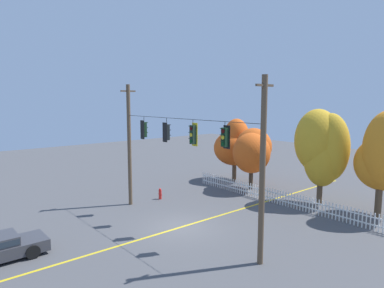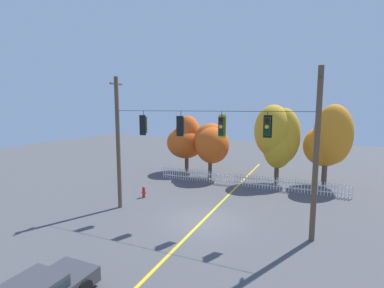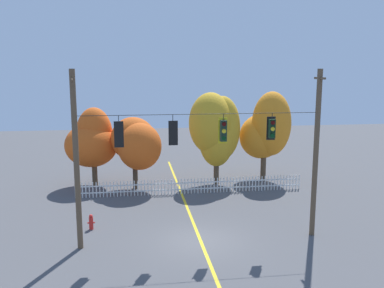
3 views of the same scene
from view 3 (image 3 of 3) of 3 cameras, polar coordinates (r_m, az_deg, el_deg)
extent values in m
plane|color=#4C4C4F|center=(21.17, 1.17, -13.01)|extent=(80.00, 80.00, 0.00)
cube|color=gold|center=(21.17, 1.17, -13.00)|extent=(0.16, 36.00, 0.01)
cylinder|color=brown|center=(19.81, -15.41, -2.33)|extent=(0.26, 0.26, 8.34)
cylinder|color=brown|center=(21.57, 16.45, -1.38)|extent=(0.26, 0.26, 8.34)
cube|color=brown|center=(19.38, -15.94, 8.47)|extent=(0.10, 1.10, 0.10)
cube|color=brown|center=(21.17, 16.96, 8.54)|extent=(0.10, 1.10, 0.10)
cylinder|color=black|center=(19.57, 1.24, 4.08)|extent=(11.28, 0.02, 0.02)
cylinder|color=black|center=(19.34, -9.94, 3.31)|extent=(0.03, 0.03, 0.37)
cube|color=black|center=(19.30, -9.89, 1.29)|extent=(0.43, 0.02, 1.20)
cube|color=black|center=(19.43, -9.88, 1.35)|extent=(0.30, 0.24, 0.97)
cylinder|color=#410706|center=(19.52, -9.90, 2.34)|extent=(0.20, 0.03, 0.20)
cube|color=black|center=(19.55, -9.90, 2.70)|extent=(0.22, 0.12, 0.06)
cylinder|color=yellow|center=(19.56, -9.87, 1.41)|extent=(0.20, 0.03, 0.20)
cube|color=black|center=(19.59, -9.88, 1.76)|extent=(0.22, 0.12, 0.06)
cylinder|color=#073513|center=(19.62, -9.84, 0.48)|extent=(0.20, 0.03, 0.20)
cube|color=black|center=(19.64, -9.85, 0.83)|extent=(0.22, 0.12, 0.06)
cylinder|color=black|center=(19.42, -2.62, 3.45)|extent=(0.03, 0.03, 0.38)
cube|color=black|center=(19.38, -2.57, 1.49)|extent=(0.43, 0.02, 1.14)
cube|color=black|center=(19.51, -2.61, 1.55)|extent=(0.30, 0.24, 0.92)
cylinder|color=#410706|center=(19.60, -2.65, 2.50)|extent=(0.20, 0.03, 0.20)
cube|color=black|center=(19.63, -2.67, 2.85)|extent=(0.22, 0.12, 0.06)
cylinder|color=yellow|center=(19.64, -2.64, 1.61)|extent=(0.20, 0.03, 0.20)
cube|color=black|center=(19.67, -2.66, 1.96)|extent=(0.22, 0.12, 0.06)
cylinder|color=#073513|center=(19.69, -2.64, 0.73)|extent=(0.20, 0.03, 0.20)
cube|color=black|center=(19.71, -2.65, 1.08)|extent=(0.22, 0.12, 0.06)
cylinder|color=black|center=(19.79, 4.30, 3.68)|extent=(0.03, 0.03, 0.30)
cube|color=yellow|center=(20.00, 4.20, 1.86)|extent=(0.43, 0.02, 1.25)
cube|color=#1E3323|center=(19.87, 4.28, 1.80)|extent=(0.30, 0.24, 1.01)
cylinder|color=#410706|center=(19.69, 4.37, 2.71)|extent=(0.20, 0.03, 0.20)
cube|color=#1E3323|center=(19.64, 4.41, 3.03)|extent=(0.22, 0.12, 0.06)
cylinder|color=yellow|center=(19.74, 4.36, 1.75)|extent=(0.20, 0.03, 0.20)
cube|color=#1E3323|center=(19.68, 4.39, 2.06)|extent=(0.22, 0.12, 0.06)
cylinder|color=#073513|center=(19.79, 4.35, 0.78)|extent=(0.20, 0.03, 0.20)
cube|color=#1E3323|center=(19.73, 4.38, 1.09)|extent=(0.22, 0.12, 0.06)
cylinder|color=black|center=(20.43, 10.83, 3.74)|extent=(0.03, 0.03, 0.29)
cube|color=black|center=(20.62, 10.66, 2.12)|extent=(0.43, 0.02, 1.14)
cube|color=black|center=(20.50, 10.78, 2.06)|extent=(0.30, 0.24, 0.92)
cylinder|color=#410706|center=(20.33, 10.93, 2.86)|extent=(0.20, 0.03, 0.20)
cube|color=black|center=(20.28, 10.98, 3.17)|extent=(0.22, 0.12, 0.06)
cylinder|color=yellow|center=(20.37, 10.90, 2.01)|extent=(0.20, 0.03, 0.20)
cube|color=black|center=(20.32, 10.95, 2.31)|extent=(0.22, 0.12, 0.06)
cylinder|color=#073513|center=(20.42, 10.87, 1.16)|extent=(0.20, 0.03, 0.20)
cube|color=black|center=(20.36, 10.92, 1.46)|extent=(0.22, 0.12, 0.06)
cube|color=white|center=(28.51, -15.56, -6.12)|extent=(0.06, 0.04, 1.04)
cube|color=white|center=(28.48, -15.11, -6.11)|extent=(0.06, 0.04, 1.04)
cube|color=white|center=(28.45, -14.66, -6.11)|extent=(0.06, 0.04, 1.04)
cube|color=white|center=(28.43, -14.21, -6.10)|extent=(0.06, 0.04, 1.04)
cube|color=white|center=(28.40, -13.76, -6.10)|extent=(0.06, 0.04, 1.04)
cube|color=white|center=(28.38, -13.30, -6.09)|extent=(0.06, 0.04, 1.04)
cube|color=white|center=(28.36, -12.85, -6.08)|extent=(0.06, 0.04, 1.04)
cube|color=white|center=(28.34, -12.39, -6.08)|extent=(0.06, 0.04, 1.04)
cube|color=white|center=(28.33, -11.94, -6.07)|extent=(0.06, 0.04, 1.04)
cube|color=white|center=(28.31, -11.48, -6.06)|extent=(0.06, 0.04, 1.04)
cube|color=white|center=(28.30, -11.03, -6.05)|extent=(0.06, 0.04, 1.04)
cube|color=white|center=(28.29, -10.57, -6.04)|extent=(0.06, 0.04, 1.04)
cube|color=white|center=(28.28, -10.11, -6.03)|extent=(0.06, 0.04, 1.04)
cube|color=white|center=(28.27, -9.66, -6.02)|extent=(0.06, 0.04, 1.04)
cube|color=white|center=(28.26, -9.20, -6.01)|extent=(0.06, 0.04, 1.04)
cube|color=white|center=(28.26, -8.74, -6.00)|extent=(0.06, 0.04, 1.04)
cube|color=white|center=(28.26, -8.28, -5.99)|extent=(0.06, 0.04, 1.04)
cube|color=white|center=(28.26, -7.83, -5.98)|extent=(0.06, 0.04, 1.04)
cube|color=white|center=(28.26, -7.37, -5.97)|extent=(0.06, 0.04, 1.04)
cube|color=white|center=(28.26, -6.91, -5.96)|extent=(0.06, 0.04, 1.04)
cube|color=white|center=(28.26, -6.45, -5.94)|extent=(0.06, 0.04, 1.04)
cube|color=white|center=(28.27, -6.00, -5.93)|extent=(0.06, 0.04, 1.04)
cube|color=white|center=(28.28, -5.54, -5.92)|extent=(0.06, 0.04, 1.04)
cube|color=white|center=(28.29, -5.08, -5.90)|extent=(0.06, 0.04, 1.04)
cube|color=white|center=(28.30, -4.63, -5.89)|extent=(0.06, 0.04, 1.04)
cube|color=white|center=(28.31, -4.17, -5.88)|extent=(0.06, 0.04, 1.04)
cube|color=white|center=(28.33, -3.71, -5.86)|extent=(0.06, 0.04, 1.04)
cube|color=white|center=(28.35, -3.26, -5.85)|extent=(0.06, 0.04, 1.04)
cube|color=white|center=(28.36, -2.80, -5.83)|extent=(0.06, 0.04, 1.04)
cube|color=white|center=(28.38, -2.35, -5.82)|extent=(0.06, 0.04, 1.04)
cube|color=white|center=(28.41, -1.90, -5.80)|extent=(0.06, 0.04, 1.04)
cube|color=white|center=(28.43, -1.45, -5.78)|extent=(0.06, 0.04, 1.04)
cube|color=white|center=(28.46, -0.99, -5.77)|extent=(0.06, 0.04, 1.04)
cube|color=white|center=(28.48, -0.54, -5.75)|extent=(0.06, 0.04, 1.04)
cube|color=white|center=(28.51, -0.09, -5.73)|extent=(0.06, 0.04, 1.04)
cube|color=white|center=(28.54, 0.35, -5.72)|extent=(0.06, 0.04, 1.04)
cube|color=white|center=(28.58, 0.80, -5.70)|extent=(0.06, 0.04, 1.04)
cube|color=white|center=(28.61, 1.25, -5.68)|extent=(0.06, 0.04, 1.04)
cube|color=white|center=(28.65, 1.69, -5.66)|extent=(0.06, 0.04, 1.04)
cube|color=white|center=(28.69, 2.14, -5.64)|extent=(0.06, 0.04, 1.04)
cube|color=white|center=(28.73, 2.58, -5.62)|extent=(0.06, 0.04, 1.04)
cube|color=white|center=(28.77, 3.02, -5.60)|extent=(0.06, 0.04, 1.04)
cube|color=white|center=(28.81, 3.46, -5.58)|extent=(0.06, 0.04, 1.04)
cube|color=white|center=(28.85, 3.90, -5.56)|extent=(0.06, 0.04, 1.04)
cube|color=white|center=(28.90, 4.34, -5.54)|extent=(0.06, 0.04, 1.04)
cube|color=white|center=(28.95, 4.77, -5.52)|extent=(0.06, 0.04, 1.04)
cube|color=white|center=(29.00, 5.21, -5.50)|extent=(0.06, 0.04, 1.04)
cube|color=white|center=(29.05, 5.64, -5.48)|extent=(0.06, 0.04, 1.04)
cube|color=white|center=(29.10, 6.07, -5.46)|extent=(0.06, 0.04, 1.04)
cube|color=white|center=(29.16, 6.50, -5.44)|extent=(0.06, 0.04, 1.04)
cube|color=white|center=(29.21, 6.93, -5.42)|extent=(0.06, 0.04, 1.04)
cube|color=white|center=(29.27, 7.36, -5.40)|extent=(0.06, 0.04, 1.04)
cube|color=white|center=(29.33, 7.78, -5.37)|extent=(0.06, 0.04, 1.04)
cube|color=white|center=(29.39, 8.21, -5.35)|extent=(0.06, 0.04, 1.04)
cube|color=white|center=(29.46, 8.63, -5.33)|extent=(0.06, 0.04, 1.04)
cube|color=white|center=(29.52, 9.05, -5.31)|extent=(0.06, 0.04, 1.04)
cube|color=white|center=(29.59, 9.46, -5.28)|extent=(0.06, 0.04, 1.04)
cube|color=white|center=(29.65, 9.88, -5.26)|extent=(0.06, 0.04, 1.04)
cube|color=white|center=(29.72, 10.29, -5.24)|extent=(0.06, 0.04, 1.04)
cube|color=white|center=(29.79, 10.70, -5.22)|extent=(0.06, 0.04, 1.04)
cube|color=white|center=(29.86, 11.11, -5.19)|extent=(0.06, 0.04, 1.04)
cube|color=white|center=(29.94, 11.52, -5.17)|extent=(0.06, 0.04, 1.04)
cube|color=white|center=(30.01, 11.93, -5.14)|extent=(0.06, 0.04, 1.04)
cube|color=white|center=(30.09, 12.33, -5.12)|extent=(0.06, 0.04, 1.04)
cube|color=white|center=(30.17, 12.73, -5.10)|extent=(0.06, 0.04, 1.04)
cube|color=white|center=(30.25, 13.13, -5.07)|extent=(0.06, 0.04, 1.04)
cube|color=white|center=(30.33, 13.53, -5.05)|extent=(0.06, 0.04, 1.04)
cube|color=white|center=(30.41, 13.92, -5.02)|extent=(0.06, 0.04, 1.04)
cube|color=white|center=(30.49, 14.32, -5.00)|extent=(0.06, 0.04, 1.04)
cube|color=white|center=(28.60, -0.10, -6.12)|extent=(15.27, 0.03, 0.08)
cube|color=white|center=(28.48, -0.10, -5.28)|extent=(15.27, 0.03, 0.08)
cylinder|color=brown|center=(31.03, -13.07, -3.64)|extent=(0.38, 0.38, 2.13)
ellipsoid|color=#DB5619|center=(30.72, -13.50, -0.14)|extent=(3.72, 3.55, 3.12)
ellipsoid|color=#DB5619|center=(30.62, -13.10, 1.29)|extent=(2.55, 2.28, 3.83)
cylinder|color=#473828|center=(29.83, -7.71, -3.96)|extent=(0.35, 0.35, 2.20)
ellipsoid|color=#DB5619|center=(29.02, -7.12, -0.32)|extent=(3.01, 2.98, 3.26)
ellipsoid|color=#DB5619|center=(29.69, -8.00, 0.72)|extent=(3.12, 2.70, 3.04)
cylinder|color=brown|center=(30.80, 3.31, -3.48)|extent=(0.38, 0.38, 2.14)
ellipsoid|color=gold|center=(30.47, 3.35, 0.82)|extent=(2.59, 2.47, 4.18)
ellipsoid|color=gold|center=(30.59, 4.10, 2.15)|extent=(2.66, 2.18, 4.68)
ellipsoid|color=gold|center=(30.24, 2.53, 2.84)|extent=(3.13, 3.07, 4.42)
cylinder|color=brown|center=(32.13, 9.65, -2.78)|extent=(0.41, 0.41, 2.43)
ellipsoid|color=orange|center=(32.06, 9.37, 1.03)|extent=(3.29, 2.93, 3.35)
ellipsoid|color=orange|center=(31.48, 10.73, 2.71)|extent=(2.91, 2.53, 4.75)
cylinder|color=red|center=(23.08, -13.52, -10.42)|extent=(0.22, 0.22, 0.65)
sphere|color=red|center=(22.94, -13.56, -9.51)|extent=(0.20, 0.20, 0.20)
cylinder|color=red|center=(23.08, -13.90, -10.35)|extent=(0.08, 0.08, 0.08)
cylinder|color=red|center=(23.05, -13.15, -10.34)|extent=(0.08, 0.08, 0.08)
camera|label=1|loc=(19.60, 59.12, 2.05)|focal=31.93mm
camera|label=2|loc=(10.22, 51.59, -4.39)|focal=26.33mm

